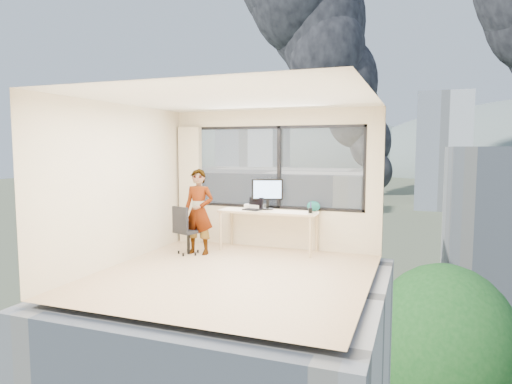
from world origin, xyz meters
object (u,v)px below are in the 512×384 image
at_px(desk, 268,231).
at_px(laptop, 253,204).
at_px(game_console, 256,206).
at_px(chair, 188,230).
at_px(person, 199,212).
at_px(monitor, 267,194).
at_px(handbag, 314,206).

height_order(desk, laptop, laptop).
xyz_separation_m(game_console, laptop, (0.03, -0.24, 0.06)).
bearing_deg(chair, person, 49.49).
bearing_deg(laptop, person, -126.52).
bearing_deg(chair, laptop, 56.67).
xyz_separation_m(chair, laptop, (0.96, 0.70, 0.41)).
relative_size(desk, monitor, 3.11).
bearing_deg(handbag, chair, -161.76).
bearing_deg(game_console, person, -118.17).
distance_m(desk, chair, 1.46).
height_order(game_console, handbag, handbag).
bearing_deg(desk, game_console, 148.52).
bearing_deg(laptop, desk, 24.12).
xyz_separation_m(chair, handbag, (2.06, 0.93, 0.40)).
xyz_separation_m(person, monitor, (1.02, 0.79, 0.28)).
xyz_separation_m(desk, person, (-1.09, -0.65, 0.38)).
height_order(chair, game_console, chair).
bearing_deg(game_console, handbag, 13.19).
height_order(person, monitor, person).
xyz_separation_m(desk, chair, (-1.26, -0.74, 0.07)).
height_order(laptop, handbag, laptop).
distance_m(monitor, handbag, 0.89).
height_order(person, handbag, person).
bearing_deg(laptop, handbag, 27.79).
height_order(monitor, game_console, monitor).
xyz_separation_m(game_console, handbag, (1.12, -0.01, 0.05)).
xyz_separation_m(monitor, handbag, (0.87, 0.05, -0.20)).
bearing_deg(handbag, game_console, 173.29).
height_order(monitor, laptop, monitor).
bearing_deg(monitor, chair, -164.23).
xyz_separation_m(desk, laptop, (-0.29, -0.04, 0.48)).
height_order(chair, handbag, handbag).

